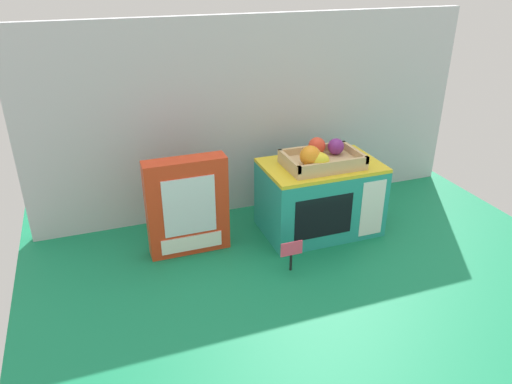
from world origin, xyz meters
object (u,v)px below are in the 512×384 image
(cookie_set_box, at_px, (187,206))
(toy_microwave, at_px, (319,197))
(price_sign, at_px, (291,252))
(food_groups_crate, at_px, (320,158))

(cookie_set_box, bearing_deg, toy_microwave, -2.04)
(toy_microwave, distance_m, price_sign, 0.29)
(food_groups_crate, bearing_deg, toy_microwave, 53.94)
(food_groups_crate, height_order, price_sign, food_groups_crate)
(toy_microwave, relative_size, price_sign, 3.88)
(food_groups_crate, distance_m, price_sign, 0.33)
(toy_microwave, relative_size, food_groups_crate, 1.56)
(cookie_set_box, distance_m, price_sign, 0.36)
(toy_microwave, bearing_deg, price_sign, -133.12)
(toy_microwave, bearing_deg, cookie_set_box, 177.96)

